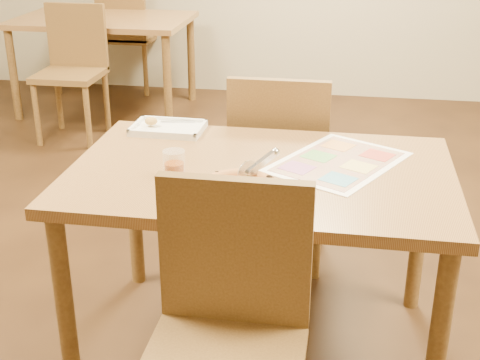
% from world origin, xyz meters
% --- Properties ---
extents(dining_table, '(1.30, 0.85, 0.72)m').
position_xyz_m(dining_table, '(0.00, 0.00, 0.63)').
color(dining_table, olive).
rests_on(dining_table, ground).
extents(chair_near, '(0.42, 0.42, 0.47)m').
position_xyz_m(chair_near, '(0.00, -0.60, 0.57)').
color(chair_near, brown).
rests_on(chair_near, ground).
extents(chair_far, '(0.42, 0.42, 0.47)m').
position_xyz_m(chair_far, '(-0.00, 0.60, 0.57)').
color(chair_far, brown).
rests_on(chair_far, ground).
extents(bg_table, '(1.30, 0.85, 0.72)m').
position_xyz_m(bg_table, '(-1.60, 2.80, 0.63)').
color(bg_table, olive).
rests_on(bg_table, ground).
extents(bg_chair_near, '(0.42, 0.42, 0.47)m').
position_xyz_m(bg_chair_near, '(-1.60, 2.20, 0.57)').
color(bg_chair_near, brown).
rests_on(bg_chair_near, ground).
extents(bg_chair_far, '(0.42, 0.42, 0.47)m').
position_xyz_m(bg_chair_far, '(-1.60, 3.30, 0.57)').
color(bg_chair_far, brown).
rests_on(bg_chair_far, ground).
extents(plate, '(0.30, 0.30, 0.01)m').
position_xyz_m(plate, '(-0.04, -0.22, 0.73)').
color(plate, white).
rests_on(plate, dining_table).
extents(pizza, '(0.25, 0.25, 0.04)m').
position_xyz_m(pizza, '(-0.04, -0.23, 0.75)').
color(pizza, '#BE7841').
rests_on(pizza, plate).
extents(pizza_cutter, '(0.11, 0.12, 0.09)m').
position_xyz_m(pizza_cutter, '(0.01, -0.18, 0.80)').
color(pizza_cutter, silver).
rests_on(pizza_cutter, pizza).
extents(appetizer_tray, '(0.28, 0.20, 0.05)m').
position_xyz_m(appetizer_tray, '(-0.42, 0.33, 0.73)').
color(appetizer_tray, silver).
rests_on(appetizer_tray, dining_table).
extents(glass_tumbler, '(0.07, 0.07, 0.09)m').
position_xyz_m(glass_tumbler, '(-0.27, -0.11, 0.76)').
color(glass_tumbler, '#893A0A').
rests_on(glass_tumbler, dining_table).
extents(menu, '(0.53, 0.59, 0.00)m').
position_xyz_m(menu, '(0.26, 0.11, 0.72)').
color(menu, white).
rests_on(menu, dining_table).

